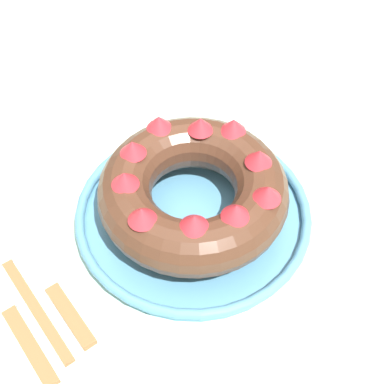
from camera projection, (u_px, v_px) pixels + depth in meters
dining_table at (189, 250)px, 0.74m from camera, size 1.29×1.23×0.75m
serving_dish at (192, 214)px, 0.66m from camera, size 0.29×0.29×0.02m
bundt_cake at (192, 191)px, 0.63m from camera, size 0.23×0.23×0.08m
fork at (18, 281)px, 0.61m from camera, size 0.02×0.21×0.01m
serving_knife at (11, 313)px, 0.59m from camera, size 0.02×0.23×0.01m
cake_knife at (53, 290)px, 0.61m from camera, size 0.02×0.19×0.01m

